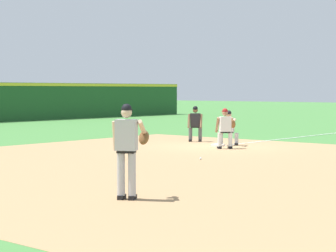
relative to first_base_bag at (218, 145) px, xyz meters
The scene contains 9 objects.
ground_plane 0.04m from the first_base_bag, ahead, with size 160.00×160.00×0.00m, color #47843D.
infield_dirt_patch 6.10m from the first_base_bag, 152.40° to the right, with size 18.00×18.00×0.01m, color tan.
foul_line_stripe 8.14m from the first_base_bag, ahead, with size 16.28×0.10×0.00m, color white.
first_base_bag is the anchor object (origin of this frame).
baseball 4.77m from the first_base_bag, 150.42° to the right, with size 0.07×0.07×0.07m, color white.
pitcher 12.21m from the first_base_bag, 152.32° to the right, with size 0.83×0.59×1.86m.
first_baseman 0.93m from the first_base_bag, ahead, with size 0.83×1.00×1.34m.
baserunner 1.23m from the first_base_bag, 129.12° to the right, with size 0.68×0.66×1.46m.
umpire 2.48m from the first_base_bag, 58.82° to the left, with size 0.63×0.68×1.46m.
Camera 1 is at (-19.87, -14.37, 2.13)m, focal length 70.00 mm.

